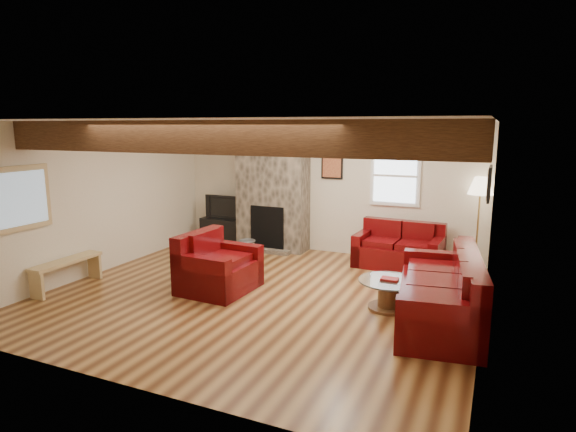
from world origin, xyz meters
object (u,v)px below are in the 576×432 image
object	(u,v)px
armchair_red	(219,262)
television	(226,207)
floor_lamp	(480,191)
coffee_table	(389,294)
sofa_three	(439,288)
tv_cabinet	(227,231)
loveseat	(399,245)

from	to	relation	value
armchair_red	television	world-z (taller)	television
television	floor_lamp	world-z (taller)	floor_lamp
coffee_table	television	xyz separation A→B (m)	(-3.92, 2.32, 0.57)
sofa_three	coffee_table	size ratio (longest dim) A/B	2.74
tv_cabinet	loveseat	bearing A→B (deg)	-4.70
sofa_three	floor_lamp	distance (m)	2.67
armchair_red	television	bearing A→B (deg)	31.70
tv_cabinet	television	size ratio (longest dim) A/B	1.23
loveseat	television	world-z (taller)	television
sofa_three	television	size ratio (longest dim) A/B	2.64
sofa_three	television	distance (m)	5.21
armchair_red	coffee_table	world-z (taller)	armchair_red
television	floor_lamp	bearing A→B (deg)	0.23
sofa_three	floor_lamp	size ratio (longest dim) A/B	1.41
coffee_table	television	world-z (taller)	television
sofa_three	tv_cabinet	xyz separation A→B (m)	(-4.58, 2.46, -0.17)
armchair_red	floor_lamp	world-z (taller)	floor_lamp
sofa_three	coffee_table	bearing A→B (deg)	-110.41
coffee_table	tv_cabinet	bearing A→B (deg)	149.46
armchair_red	tv_cabinet	world-z (taller)	armchair_red
loveseat	armchair_red	size ratio (longest dim) A/B	1.36
sofa_three	loveseat	world-z (taller)	sofa_three
sofa_three	television	xyz separation A→B (m)	(-4.58, 2.46, 0.34)
armchair_red	tv_cabinet	size ratio (longest dim) A/B	1.01
sofa_three	television	world-z (taller)	television
armchair_red	coffee_table	bearing A→B (deg)	-80.70
loveseat	tv_cabinet	size ratio (longest dim) A/B	1.38
loveseat	armchair_red	bearing A→B (deg)	-130.70
loveseat	floor_lamp	distance (m)	1.62
armchair_red	television	size ratio (longest dim) A/B	1.25
loveseat	tv_cabinet	distance (m)	3.67
television	floor_lamp	size ratio (longest dim) A/B	0.53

